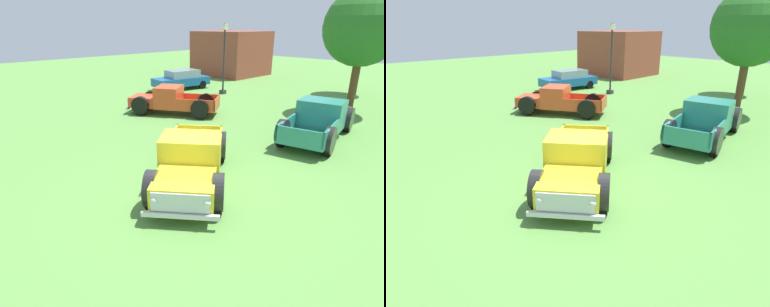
# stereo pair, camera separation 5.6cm
# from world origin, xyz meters

# --- Properties ---
(ground_plane) EXTENTS (80.00, 80.00, 0.00)m
(ground_plane) POSITION_xyz_m (0.00, 0.00, 0.00)
(ground_plane) COLOR #5B9342
(pickup_truck_foreground) EXTENTS (4.56, 5.07, 1.55)m
(pickup_truck_foreground) POSITION_xyz_m (-0.09, 0.20, 0.74)
(pickup_truck_foreground) COLOR yellow
(pickup_truck_foreground) RESTS_ON ground_plane
(pickup_truck_behind_left) EXTENTS (4.95, 3.92, 1.46)m
(pickup_truck_behind_left) POSITION_xyz_m (-7.04, 5.37, 0.70)
(pickup_truck_behind_left) COLOR #D14723
(pickup_truck_behind_left) RESTS_ON ground_plane
(pickup_truck_behind_right) EXTENTS (2.84, 5.48, 1.60)m
(pickup_truck_behind_right) POSITION_xyz_m (0.49, 7.33, 0.76)
(pickup_truck_behind_right) COLOR #2D8475
(pickup_truck_behind_right) RESTS_ON ground_plane
(sedan_distant_a) EXTENTS (2.45, 4.38, 1.38)m
(sedan_distant_a) POSITION_xyz_m (-11.74, 10.77, 0.72)
(sedan_distant_a) COLOR #195699
(sedan_distant_a) RESTS_ON ground_plane
(lamp_post_near) EXTENTS (0.36, 0.36, 4.59)m
(lamp_post_near) POSITION_xyz_m (-8.43, 11.58, 2.40)
(lamp_post_near) COLOR #2D2D33
(lamp_post_near) RESTS_ON ground_plane
(oak_tree_east) EXTENTS (3.82, 3.82, 6.29)m
(oak_tree_east) POSITION_xyz_m (-0.12, 12.19, 4.36)
(oak_tree_east) COLOR brown
(oak_tree_east) RESTS_ON ground_plane
(oak_tree_center) EXTENTS (2.95, 2.95, 5.45)m
(oak_tree_center) POSITION_xyz_m (-1.91, 17.71, 3.94)
(oak_tree_center) COLOR brown
(oak_tree_center) RESTS_ON ground_plane
(brick_pavilion) EXTENTS (5.61, 5.50, 3.92)m
(brick_pavilion) POSITION_xyz_m (-13.99, 19.35, 1.96)
(brick_pavilion) COLOR brown
(brick_pavilion) RESTS_ON ground_plane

